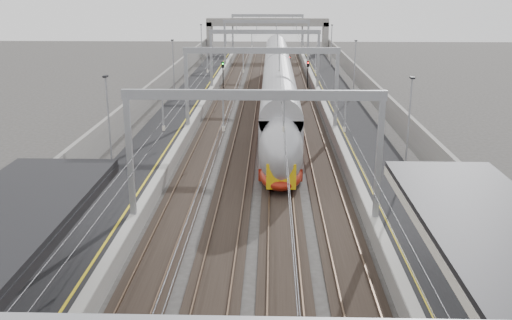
{
  "coord_description": "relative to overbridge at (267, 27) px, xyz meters",
  "views": [
    {
      "loc": [
        0.89,
        -5.53,
        12.45
      ],
      "look_at": [
        0.0,
        26.2,
        2.73
      ],
      "focal_mm": 40.0,
      "sensor_mm": 36.0,
      "label": 1
    }
  ],
  "objects": [
    {
      "name": "overhead_line",
      "position": [
        0.0,
        -48.38,
        0.83
      ],
      "size": [
        13.0,
        140.0,
        6.6
      ],
      "color": "#909399",
      "rests_on": "platform_left"
    },
    {
      "name": "wall_right",
      "position": [
        11.2,
        -55.0,
        -3.71
      ],
      "size": [
        0.3,
        120.0,
        3.2
      ],
      "primitive_type": "cube",
      "color": "gray",
      "rests_on": "ground"
    },
    {
      "name": "wall_left",
      "position": [
        -11.2,
        -55.0,
        -3.71
      ],
      "size": [
        0.3,
        120.0,
        3.2
      ],
      "primitive_type": "cube",
      "color": "gray",
      "rests_on": "ground"
    },
    {
      "name": "signal_green",
      "position": [
        -5.2,
        -34.84,
        -2.89
      ],
      "size": [
        0.32,
        0.32,
        3.48
      ],
      "color": "black",
      "rests_on": "ground"
    },
    {
      "name": "platform_left",
      "position": [
        -8.0,
        -55.0,
        -4.81
      ],
      "size": [
        4.0,
        120.0,
        1.0
      ],
      "primitive_type": "cube",
      "color": "black",
      "rests_on": "ground"
    },
    {
      "name": "tracks",
      "position": [
        0.0,
        -55.0,
        -5.26
      ],
      "size": [
        11.4,
        140.0,
        0.2
      ],
      "color": "black",
      "rests_on": "ground"
    },
    {
      "name": "signal_red_near",
      "position": [
        3.2,
        -28.1,
        -2.89
      ],
      "size": [
        0.32,
        0.32,
        3.48
      ],
      "color": "black",
      "rests_on": "ground"
    },
    {
      "name": "signal_red_far",
      "position": [
        5.4,
        -33.69,
        -2.89
      ],
      "size": [
        0.32,
        0.32,
        3.48
      ],
      "color": "black",
      "rests_on": "ground"
    },
    {
      "name": "train",
      "position": [
        1.5,
        -48.4,
        -3.09
      ],
      "size": [
        2.88,
        52.45,
        4.55
      ],
      "color": "maroon",
      "rests_on": "ground"
    },
    {
      "name": "overbridge",
      "position": [
        0.0,
        0.0,
        0.0
      ],
      "size": [
        22.0,
        2.2,
        6.9
      ],
      "color": "gray",
      "rests_on": "ground"
    },
    {
      "name": "platform_right",
      "position": [
        8.0,
        -55.0,
        -4.81
      ],
      "size": [
        4.0,
        120.0,
        1.0
      ],
      "primitive_type": "cube",
      "color": "black",
      "rests_on": "ground"
    }
  ]
}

